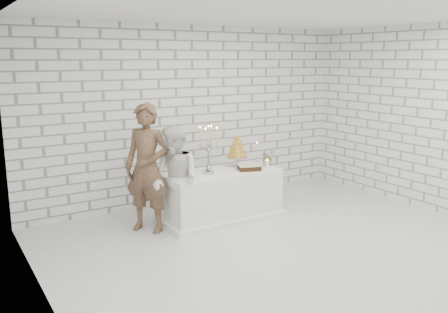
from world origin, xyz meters
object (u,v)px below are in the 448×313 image
candelabra (209,150)px  bride (175,180)px  croquembouche (237,151)px  groom (147,168)px  cake_table (221,195)px

candelabra → bride: bearing=-166.0°
bride → croquembouche: bearing=92.2°
croquembouche → candelabra: bearing=-164.1°
groom → bride: 0.44m
candelabra → groom: bearing=172.3°
cake_table → bride: (-0.87, -0.19, 0.39)m
bride → croquembouche: (1.26, 0.34, 0.24)m
cake_table → bride: 0.97m
bride → candelabra: bride is taller
bride → croquembouche: 1.33m
groom → croquembouche: bearing=52.6°
bride → cake_table: bearing=89.3°
bride → candelabra: (0.63, 0.16, 0.35)m
cake_table → bride: size_ratio=1.17×
candelabra → croquembouche: 0.66m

